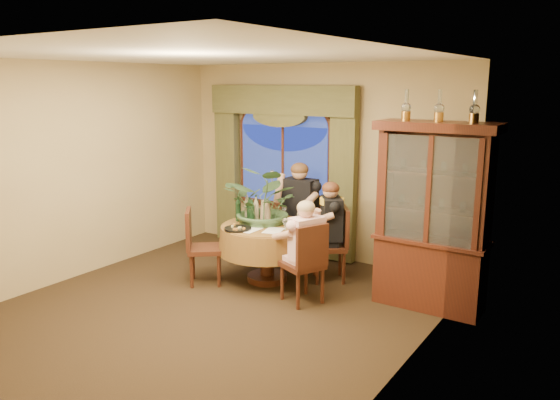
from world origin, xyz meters
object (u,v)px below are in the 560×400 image
Objects in this scene: oil_lamp_left at (406,105)px; person_pink at (306,252)px; chair_right at (302,263)px; chair_back_right at (329,245)px; dining_table at (267,253)px; olive_bowl at (271,224)px; china_cabinet at (433,217)px; oil_lamp_right at (475,106)px; person_back at (300,214)px; wine_bottle_2 at (247,207)px; centerpiece_plant at (266,174)px; chair_back at (303,231)px; wine_bottle_3 at (256,210)px; wine_bottle_4 at (238,209)px; oil_lamp_center at (439,106)px; chair_front_left at (205,247)px; wine_bottle_0 at (256,207)px; stoneware_vase at (265,211)px; wine_bottle_1 at (250,210)px; person_scarf at (331,231)px; wine_bottle_5 at (252,212)px.

person_pink is at bearing -143.21° from oil_lamp_left.
chair_back_right is (-0.08, 0.81, 0.00)m from chair_right.
olive_bowl reaches higher than dining_table.
oil_lamp_right is (0.37, 0.00, 1.23)m from china_cabinet.
person_back is 0.85m from wine_bottle_2.
centerpiece_plant is 7.20× the size of olive_bowl.
oil_lamp_right is 3.02m from chair_back.
oil_lamp_left is 0.28× the size of person_pink.
oil_lamp_right is 1.03× the size of wine_bottle_3.
wine_bottle_4 is (-1.16, 0.30, 0.44)m from chair_right.
chair_back_right is (-1.37, 0.14, -1.81)m from oil_lamp_center.
chair_front_left is 0.89m from olive_bowl.
oil_lamp_right is at bearing 167.13° from person_back.
chair_front_left is 6.07× the size of olive_bowl.
person_back is 4.42× the size of wine_bottle_2.
wine_bottle_4 is (-0.14, -0.21, 0.00)m from wine_bottle_0.
oil_lamp_center is 1.03× the size of wine_bottle_4.
wine_bottle_3 is at bearing 22.04° from wine_bottle_4.
chair_back_right is 0.93m from stoneware_vase.
stoneware_vase is at bearing 4.88° from wine_bottle_2.
wine_bottle_4 is (-0.15, -0.05, 0.00)m from wine_bottle_1.
stoneware_vase is (-0.10, -0.71, 0.16)m from person_back.
oil_lamp_center is 2.27m from chair_back_right.
dining_table is 0.54m from stoneware_vase.
wine_bottle_4 reaches higher than olive_bowl.
oil_lamp_center is 2.15× the size of olive_bowl.
chair_right is 0.14m from person_pink.
oil_lamp_left is at bearing 70.93° from chair_front_left.
oil_lamp_left reaches higher than wine_bottle_3.
person_back is 0.76m from person_scarf.
oil_lamp_left is at bearing 180.00° from oil_lamp_center.
person_scarf is 4.64× the size of stoneware_vase.
wine_bottle_3 is (0.41, 0.54, 0.44)m from chair_front_left.
person_pink reaches higher than chair_back_right.
person_back is at bearing 76.35° from wine_bottle_3.
oil_lamp_right reaches higher than centerpiece_plant.
person_pink is 1.28m from wine_bottle_4.
chair_back is at bearing 87.99° from dining_table.
chair_front_left is (-2.28, -0.82, -1.81)m from oil_lamp_left.
oil_lamp_center reaches higher than wine_bottle_2.
person_back is 0.99m from centerpiece_plant.
chair_right is 1.16m from wine_bottle_1.
centerpiece_plant is (-0.87, 0.44, 0.78)m from person_pink.
wine_bottle_2 is at bearing 75.10° from wine_bottle_4.
wine_bottle_2 is (-0.46, 0.12, 0.14)m from olive_bowl.
wine_bottle_1 is (0.01, -0.16, 0.00)m from wine_bottle_0.
wine_bottle_1 reaches higher than dining_table.
person_scarf is (0.68, -0.34, -0.08)m from person_back.
wine_bottle_5 is at bearing -163.64° from olive_bowl.
oil_lamp_right is 2.54m from chair_right.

